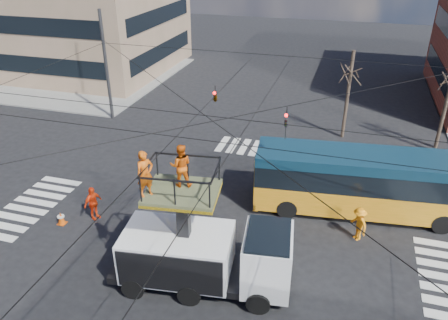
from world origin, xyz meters
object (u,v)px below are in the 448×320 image
Objects in this scene: worker_ground at (93,203)px; flagger at (359,224)px; city_bus at (369,182)px; traffic_cone at (61,218)px; utility_truck at (205,243)px.

flagger is at bearing -63.59° from worker_ground.
flagger is (-0.33, -2.41, -0.89)m from city_bus.
worker_ground is (1.31, 0.86, 0.56)m from traffic_cone.
city_bus is at bearing 42.37° from utility_truck.
utility_truck is at bearing -94.76° from worker_ground.
flagger is (12.45, 2.01, -0.05)m from worker_ground.
utility_truck is 4.35× the size of flagger.
worker_ground is at bearing 33.37° from traffic_cone.
worker_ground is at bearing -116.19° from flagger.
utility_truck is at bearing -13.01° from traffic_cone.
utility_truck is at bearing -85.82° from flagger.
utility_truck is 0.64× the size of city_bus.
traffic_cone is (-8.03, 1.86, -1.68)m from utility_truck.
flagger is (5.72, 4.72, -1.17)m from utility_truck.
worker_ground is (-6.72, 2.72, -1.12)m from utility_truck.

